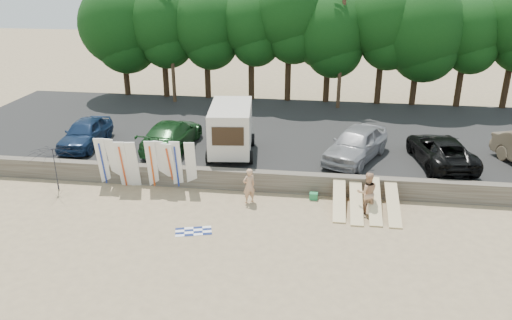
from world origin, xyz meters
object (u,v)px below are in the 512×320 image
object	(u,v)px
car_1	(172,134)
beach_umbrella	(54,168)
cooler	(314,196)
beachgoer_b	(367,193)
car_3	(441,150)
box_trailer	(231,128)
beachgoer_a	(249,186)
car_0	(85,133)
car_2	(356,144)

from	to	relation	value
car_1	beach_umbrella	size ratio (longest dim) A/B	2.14
beach_umbrella	cooler	bearing A→B (deg)	3.23
car_1	beachgoer_b	bearing A→B (deg)	157.94
beach_umbrella	car_3	bearing A→B (deg)	13.11
car_3	beachgoer_b	distance (m)	6.11
box_trailer	beachgoer_a	distance (m)	4.76
box_trailer	car_0	world-z (taller)	box_trailer
car_3	cooler	distance (m)	7.42
car_1	car_2	xyz separation A→B (m)	(10.07, -0.37, 0.08)
car_2	car_3	xyz separation A→B (m)	(4.28, 0.03, -0.13)
car_0	beachgoer_b	distance (m)	15.97
cooler	car_2	bearing A→B (deg)	62.47
car_0	car_3	size ratio (longest dim) A/B	0.86
box_trailer	car_2	size ratio (longest dim) A/B	0.87
box_trailer	beach_umbrella	size ratio (longest dim) A/B	1.74
car_0	car_2	world-z (taller)	car_2
car_0	beachgoer_a	distance (m)	10.92
box_trailer	car_1	bearing A→B (deg)	165.39
beachgoer_a	beach_umbrella	world-z (taller)	beach_umbrella
beachgoer_a	beachgoer_b	size ratio (longest dim) A/B	0.89
beachgoer_a	cooler	world-z (taller)	beachgoer_a
car_2	car_1	bearing A→B (deg)	-157.30
beachgoer_b	car_2	bearing A→B (deg)	-93.73
car_2	beach_umbrella	world-z (taller)	car_2
box_trailer	beachgoer_b	bearing A→B (deg)	-39.35
car_3	beachgoer_a	size ratio (longest dim) A/B	3.13
car_2	beachgoer_a	xyz separation A→B (m)	(-5.00, -4.39, -0.73)
car_3	car_0	bearing A→B (deg)	-8.00
car_2	cooler	bearing A→B (deg)	-94.47
car_3	beachgoer_a	world-z (taller)	car_3
beach_umbrella	car_2	bearing A→B (deg)	16.69
car_0	car_2	distance (m)	14.97
car_2	beachgoer_b	xyz separation A→B (m)	(0.31, -4.59, -0.62)
beachgoer_b	car_3	bearing A→B (deg)	-138.28
car_0	beachgoer_b	size ratio (longest dim) A/B	2.40
car_1	cooler	world-z (taller)	car_1
car_1	car_3	world-z (taller)	car_1
box_trailer	car_0	bearing A→B (deg)	172.41
car_3	car_1	bearing A→B (deg)	-9.34
cooler	car_1	bearing A→B (deg)	155.15
car_2	beachgoer_b	world-z (taller)	car_2
car_1	car_2	distance (m)	10.08
box_trailer	cooler	distance (m)	6.12
car_2	car_3	world-z (taller)	car_2
beachgoer_a	beachgoer_b	distance (m)	5.31
car_0	beach_umbrella	distance (m)	4.42
car_0	beachgoer_b	world-z (taller)	car_0
car_1	car_3	bearing A→B (deg)	-177.88
car_3	beachgoer_b	xyz separation A→B (m)	(-3.97, -4.62, -0.49)
car_1	beachgoer_a	size ratio (longest dim) A/B	3.23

